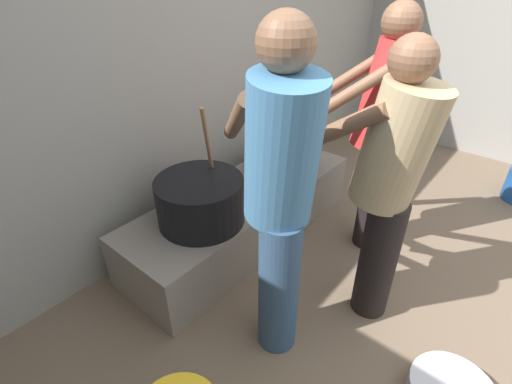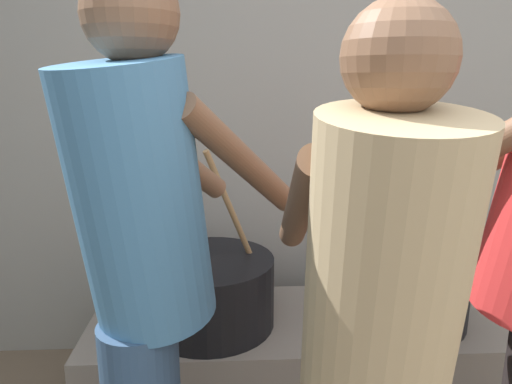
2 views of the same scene
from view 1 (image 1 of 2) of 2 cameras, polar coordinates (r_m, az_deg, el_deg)
ground_plane at (r=2.50m, az=33.32°, el=-19.64°), size 10.25×10.25×0.00m
block_enclosure_rear at (r=2.73m, az=-8.97°, el=20.45°), size 5.33×0.20×2.46m
hearth_ledge at (r=2.70m, az=-1.84°, el=-3.42°), size 1.84×0.60×0.38m
cooking_pot_main at (r=2.26m, az=-8.44°, el=-1.31°), size 0.52×0.52×0.74m
cooking_pot_secondary at (r=2.80m, az=4.34°, el=5.31°), size 0.46×0.46×0.24m
cook_in_red_shirt at (r=2.43m, az=18.80°, el=9.70°), size 0.64×0.72×1.58m
cook_in_blue_shirt at (r=1.58m, az=3.75°, el=0.45°), size 0.66×0.72×1.62m
cook_in_tan_shirt at (r=1.91m, az=19.58°, el=2.00°), size 0.35×0.65×1.51m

